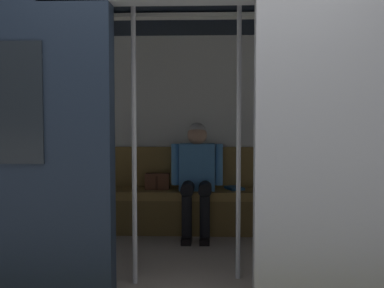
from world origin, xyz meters
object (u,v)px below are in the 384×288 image
Objects in this scene: bench_seat at (194,200)px; person_seated at (197,171)px; grab_pole_door at (134,142)px; handbag at (157,181)px; grab_pole_far at (239,141)px; train_car at (184,90)px; book at (234,188)px.

person_seated reaches higher than bench_seat.
grab_pole_door is (0.42, 1.48, 0.39)m from person_seated.
handbag is 1.69m from grab_pole_door.
bench_seat is 1.43× the size of grab_pole_far.
train_car is 0.77m from grab_pole_far.
book is at bearing -117.00° from grab_pole_door.
person_seated is 0.56× the size of grab_pole_door.
handbag is (0.41, -0.08, 0.19)m from bench_seat.
handbag is (0.35, -1.00, -0.94)m from train_car.
grab_pole_far reaches higher than bench_seat.
grab_pole_door reaches higher than person_seated.
bench_seat is (-0.06, -0.92, -1.13)m from train_car.
bench_seat is 0.33m from person_seated.
train_car reaches higher than handbag.
person_seated is 1.44m from grab_pole_far.
book is at bearing -179.51° from handbag.
grab_pole_door is at bearing 10.20° from grab_pole_far.
person_seated is at bearing -75.00° from grab_pole_far.
bench_seat is 0.46m from handbag.
book is at bearing -160.98° from person_seated.
person_seated is at bearing -105.83° from grab_pole_door.
grab_pole_door is 1.00× the size of grab_pole_far.
bench_seat is at bearing 168.77° from handbag.
handbag is at bearing -11.23° from bench_seat.
handbag is 0.85m from book.
person_seated is 1.59m from grab_pole_door.
grab_pole_door reaches higher than bench_seat.
train_car is 1.18m from person_seated.
grab_pole_door is at bearing 61.54° from train_car.
bench_seat is at bearing -10.42° from book.
train_car is 5.36× the size of person_seated.
train_car reaches higher than bench_seat.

